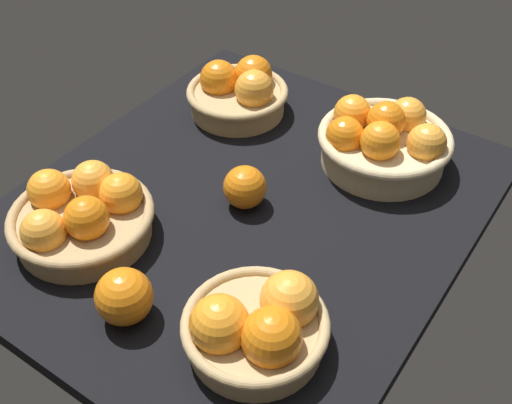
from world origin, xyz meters
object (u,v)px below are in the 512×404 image
basket_far_left (81,215)px  loose_orange_front_gap (126,298)px  basket_near_left (257,326)px  loose_orange_back_gap (245,187)px  basket_near_right (383,140)px  basket_far_right (239,92)px

basket_far_left → loose_orange_front_gap: basket_far_left is taller
basket_near_left → loose_orange_back_gap: bearing=38.5°
basket_near_left → loose_orange_front_gap: bearing=109.6°
basket_far_left → basket_near_left: bearing=-93.4°
basket_near_right → loose_orange_back_gap: size_ratio=3.27×
basket_near_right → loose_orange_front_gap: 54.65cm
basket_far_right → loose_orange_back_gap: 28.95cm
basket_far_left → basket_near_right: bearing=-35.1°
loose_orange_back_gap → loose_orange_front_gap: bearing=-179.1°
basket_near_right → basket_far_right: (-0.71, 31.66, -0.69)cm
loose_orange_front_gap → basket_near_left: bearing=-70.4°
basket_far_right → loose_orange_back_gap: basket_far_right is taller
loose_orange_front_gap → basket_far_right: bearing=19.2°
loose_orange_front_gap → basket_far_left: bearing=64.5°
basket_near_left → loose_orange_front_gap: basket_near_left is taller
basket_far_right → loose_orange_front_gap: size_ratio=2.49×
loose_orange_back_gap → basket_far_right: bearing=37.7°
basket_far_right → basket_near_left: bearing=-141.9°
basket_far_right → basket_near_right: bearing=-88.7°
basket_near_right → loose_orange_front_gap: bearing=165.7°
loose_orange_front_gap → loose_orange_back_gap: (29.34, 0.46, -0.42)cm
basket_far_right → loose_orange_back_gap: (-22.90, -17.69, -0.57)cm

